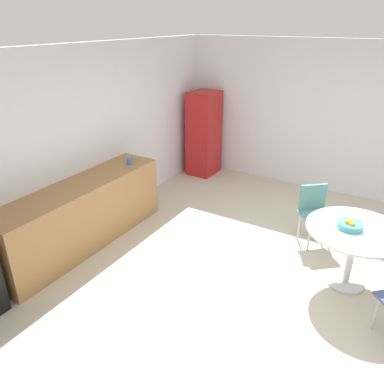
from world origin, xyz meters
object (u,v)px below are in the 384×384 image
object	(u,v)px
fruit_bowl	(350,225)
chair_teal	(315,208)
locker_cabinet	(204,134)
mug_white	(129,161)
round_table	(354,240)

from	to	relation	value
fruit_bowl	chair_teal	bearing A→B (deg)	35.86
locker_cabinet	chair_teal	world-z (taller)	locker_cabinet
locker_cabinet	mug_white	size ratio (longest dim) A/B	12.67
chair_teal	mug_white	world-z (taller)	mug_white
locker_cabinet	chair_teal	size ratio (longest dim) A/B	1.97
chair_teal	fruit_bowl	xyz separation A→B (m)	(-0.76, -0.55, 0.27)
round_table	chair_teal	bearing A→B (deg)	40.18
round_table	mug_white	size ratio (longest dim) A/B	8.49
locker_cabinet	round_table	distance (m)	3.91
fruit_bowl	mug_white	xyz separation A→B (m)	(0.01, 3.16, 0.15)
round_table	mug_white	world-z (taller)	mug_white
locker_cabinet	mug_white	world-z (taller)	locker_cabinet
locker_cabinet	mug_white	bearing A→B (deg)	179.49
locker_cabinet	chair_teal	xyz separation A→B (m)	(-1.49, -2.59, -0.29)
mug_white	locker_cabinet	bearing A→B (deg)	-0.51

